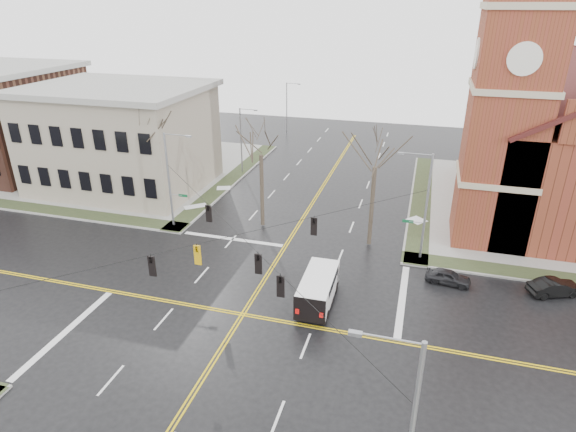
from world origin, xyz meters
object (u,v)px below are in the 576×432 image
(parked_car_b, at_px, (555,287))
(tree_ne, at_px, (375,162))
(streetlight_north_a, at_px, (242,138))
(parked_car_a, at_px, (448,277))
(tree_nw_near, at_px, (261,150))
(streetlight_north_b, at_px, (288,106))
(signal_pole_nw, at_px, (170,178))
(signal_pole_se, at_px, (407,430))
(cargo_van, at_px, (319,286))
(signal_pole_ne, at_px, (424,204))
(tree_nw_far, at_px, (148,134))

(parked_car_b, height_order, tree_ne, tree_ne)
(streetlight_north_a, distance_m, parked_car_a, 31.65)
(parked_car_b, height_order, tree_nw_near, tree_nw_near)
(streetlight_north_b, bearing_deg, tree_nw_near, -77.79)
(signal_pole_nw, bearing_deg, tree_nw_near, 16.60)
(signal_pole_nw, relative_size, signal_pole_se, 1.00)
(streetlight_north_b, height_order, cargo_van, streetlight_north_b)
(signal_pole_nw, relative_size, streetlight_north_b, 1.12)
(streetlight_north_a, xyz_separation_m, tree_ne, (17.71, -15.24, 3.28))
(tree_ne, bearing_deg, streetlight_north_a, 139.29)
(streetlight_north_b, bearing_deg, parked_car_a, -58.61)
(signal_pole_nw, height_order, streetlight_north_a, signal_pole_nw)
(signal_pole_se, bearing_deg, cargo_van, 114.58)
(signal_pole_ne, height_order, tree_ne, tree_ne)
(tree_nw_near, bearing_deg, signal_pole_se, -60.12)
(streetlight_north_b, distance_m, tree_ne, 39.58)
(signal_pole_ne, xyz_separation_m, tree_ne, (-4.26, 1.26, 2.80))
(streetlight_north_a, bearing_deg, parked_car_a, -39.24)
(streetlight_north_b, xyz_separation_m, tree_ne, (17.71, -35.24, 3.28))
(signal_pole_ne, relative_size, signal_pole_se, 1.00)
(signal_pole_nw, bearing_deg, streetlight_north_a, 87.68)
(streetlight_north_a, bearing_deg, signal_pole_nw, -92.32)
(streetlight_north_b, bearing_deg, signal_pole_nw, -91.05)
(signal_pole_ne, relative_size, streetlight_north_a, 1.12)
(signal_pole_se, distance_m, streetlight_north_a, 45.20)
(signal_pole_se, height_order, parked_car_b, signal_pole_se)
(streetlight_north_b, relative_size, parked_car_b, 2.06)
(signal_pole_nw, distance_m, cargo_van, 18.46)
(parked_car_a, bearing_deg, parked_car_b, -79.31)
(signal_pole_se, xyz_separation_m, tree_nw_far, (-25.63, 24.93, 3.37))
(signal_pole_se, relative_size, parked_car_a, 2.68)
(cargo_van, bearing_deg, tree_nw_far, 150.27)
(streetlight_north_a, relative_size, tree_nw_far, 0.70)
(signal_pole_ne, relative_size, signal_pole_nw, 1.00)
(signal_pole_se, xyz_separation_m, cargo_van, (-6.65, 14.54, -3.69))
(cargo_van, distance_m, parked_car_b, 17.46)
(signal_pole_nw, height_order, tree_nw_far, tree_nw_far)
(parked_car_a, height_order, tree_ne, tree_ne)
(signal_pole_nw, height_order, parked_car_b, signal_pole_nw)
(signal_pole_nw, distance_m, parked_car_b, 32.92)
(streetlight_north_a, xyz_separation_m, cargo_van, (15.32, -24.96, -3.21))
(signal_pole_nw, distance_m, streetlight_north_b, 36.51)
(streetlight_north_b, xyz_separation_m, parked_car_a, (24.33, -39.87, -3.90))
(tree_nw_near, height_order, tree_ne, tree_ne)
(signal_pole_ne, distance_m, streetlight_north_b, 42.61)
(streetlight_north_b, height_order, parked_car_b, streetlight_north_b)
(signal_pole_se, relative_size, tree_nw_near, 0.86)
(signal_pole_ne, bearing_deg, cargo_van, -128.19)
(parked_car_a, bearing_deg, streetlight_north_a, 57.48)
(tree_nw_far, bearing_deg, streetlight_north_a, 75.93)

